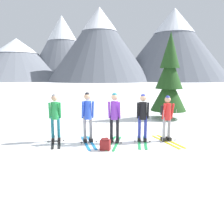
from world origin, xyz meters
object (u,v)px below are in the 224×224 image
object	(u,v)px
skier_in_blue	(88,115)
pine_tree_near	(169,80)
skier_in_green	(55,115)
backpack_on_snow_front	(105,144)
skier_in_red	(167,116)
skier_in_black	(143,115)
skier_in_purple	(115,114)

from	to	relation	value
skier_in_blue	pine_tree_near	xyz separation A→B (m)	(4.61, 4.01, 1.14)
skier_in_green	skier_in_blue	distance (m)	1.22
backpack_on_snow_front	skier_in_red	bearing A→B (deg)	16.87
backpack_on_snow_front	skier_in_blue	bearing A→B (deg)	120.15
skier_in_black	pine_tree_near	xyz separation A→B (m)	(2.61, 4.16, 1.16)
backpack_on_snow_front	skier_in_black	bearing A→B (deg)	28.00
skier_in_green	skier_in_red	distance (m)	4.11
skier_in_blue	skier_in_red	xyz separation A→B (m)	(2.90, -0.21, -0.07)
pine_tree_near	backpack_on_snow_front	bearing A→B (deg)	-129.55
skier_in_blue	skier_in_black	bearing A→B (deg)	-4.26
skier_in_black	skier_in_red	distance (m)	0.90
skier_in_blue	skier_in_purple	bearing A→B (deg)	-9.39
skier_in_red	pine_tree_near	world-z (taller)	pine_tree_near
skier_in_black	backpack_on_snow_front	distance (m)	1.85
skier_in_black	pine_tree_near	bearing A→B (deg)	57.84
skier_in_green	backpack_on_snow_front	size ratio (longest dim) A/B	4.61
skier_in_purple	skier_in_black	xyz separation A→B (m)	(1.04, 0.01, -0.04)
skier_in_black	skier_in_green	bearing A→B (deg)	172.03
skier_in_blue	skier_in_black	size ratio (longest dim) A/B	1.04
skier_in_green	skier_in_black	xyz separation A→B (m)	(3.18, -0.44, 0.03)
skier_in_green	skier_in_blue	world-z (taller)	skier_in_blue
skier_in_purple	pine_tree_near	xyz separation A→B (m)	(3.65, 4.17, 1.13)
skier_in_blue	pine_tree_near	size ratio (longest dim) A/B	0.39
skier_in_red	pine_tree_near	size ratio (longest dim) A/B	0.38
skier_in_green	backpack_on_snow_front	xyz separation A→B (m)	(1.72, -1.22, -0.79)
skier_in_green	backpack_on_snow_front	distance (m)	2.25
skier_in_green	backpack_on_snow_front	bearing A→B (deg)	-35.41
skier_in_purple	skier_in_black	bearing A→B (deg)	0.52
skier_in_green	pine_tree_near	xyz separation A→B (m)	(5.79, 3.71, 1.19)
skier_in_green	skier_in_blue	xyz separation A→B (m)	(1.18, -0.30, 0.05)
skier_in_red	skier_in_blue	bearing A→B (deg)	175.86
skier_in_green	skier_in_red	bearing A→B (deg)	-7.07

